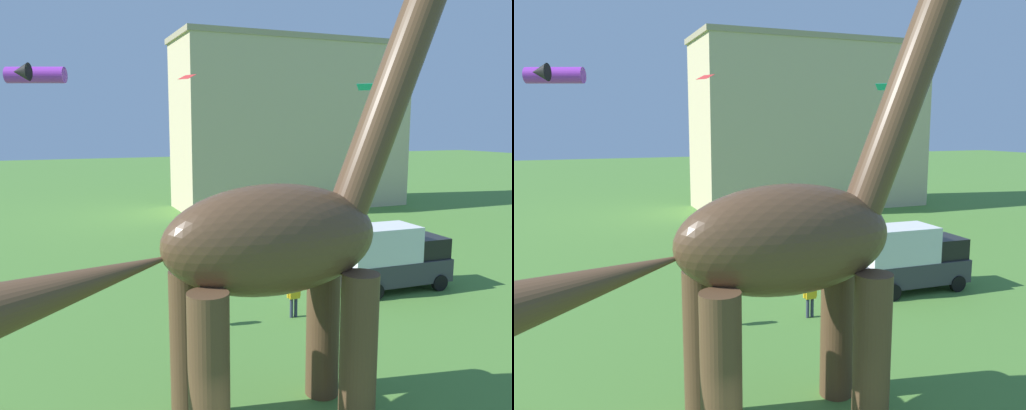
% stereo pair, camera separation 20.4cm
% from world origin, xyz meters
% --- Properties ---
extents(dinosaur_sculpture, '(13.45, 2.85, 14.06)m').
position_xyz_m(dinosaur_sculpture, '(1.83, 3.32, 5.08)').
color(dinosaur_sculpture, '#513823').
rests_on(dinosaur_sculpture, ground_plane).
extents(parked_box_truck, '(5.66, 2.38, 3.20)m').
position_xyz_m(parked_box_truck, '(11.85, 11.61, 1.65)').
color(parked_box_truck, '#38383D').
rests_on(parked_box_truck, ground_plane).
extents(person_vendor_side, '(0.61, 0.27, 1.64)m').
position_xyz_m(person_vendor_side, '(2.35, 10.49, 0.99)').
color(person_vendor_side, black).
rests_on(person_vendor_side, ground_plane).
extents(person_far_spectator, '(0.63, 0.28, 1.68)m').
position_xyz_m(person_far_spectator, '(5.87, 10.10, 1.02)').
color(person_far_spectator, '#2D3347').
rests_on(person_far_spectator, ground_plane).
extents(kite_near_low, '(1.02, 1.14, 0.30)m').
position_xyz_m(kite_near_low, '(4.55, 21.82, 10.75)').
color(kite_near_low, red).
extents(kite_high_left, '(3.10, 3.04, 0.88)m').
position_xyz_m(kite_high_left, '(-3.77, 20.87, 10.51)').
color(kite_high_left, purple).
extents(kite_apex, '(1.84, 1.82, 0.39)m').
position_xyz_m(kite_apex, '(17.68, 22.58, 10.58)').
color(kite_apex, '#19B2B7').
extents(background_building_block, '(22.53, 8.44, 15.96)m').
position_xyz_m(background_building_block, '(18.84, 37.31, 7.99)').
color(background_building_block, '#CCB78E').
rests_on(background_building_block, ground_plane).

